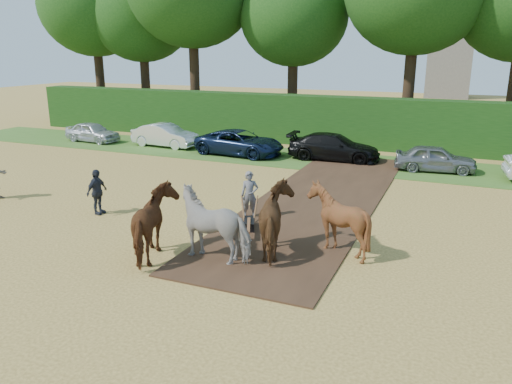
{
  "coord_description": "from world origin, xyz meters",
  "views": [
    {
      "loc": [
        6.53,
        -11.47,
        5.8
      ],
      "look_at": [
        0.61,
        2.56,
        1.4
      ],
      "focal_mm": 35.0,
      "sensor_mm": 36.0,
      "label": 1
    }
  ],
  "objects": [
    {
      "name": "spectator_far",
      "position": [
        -5.43,
        2.17,
        0.83
      ],
      "size": [
        0.43,
        0.98,
        1.66
      ],
      "primitive_type": "imported",
      "rotation": [
        0.0,
        0.0,
        1.55
      ],
      "color": "#242830",
      "rests_on": "ground"
    },
    {
      "name": "grass_verge",
      "position": [
        0.0,
        14.0,
        0.01
      ],
      "size": [
        50.0,
        5.0,
        0.03
      ],
      "primitive_type": "cube",
      "color": "#38601E",
      "rests_on": "ground"
    },
    {
      "name": "earth_strip",
      "position": [
        1.5,
        7.0,
        0.03
      ],
      "size": [
        4.5,
        17.0,
        0.05
      ],
      "primitive_type": "cube",
      "color": "#472D1C",
      "rests_on": "ground"
    },
    {
      "name": "plough_team",
      "position": [
        1.06,
        0.93,
        1.01
      ],
      "size": [
        6.74,
        5.85,
        2.04
      ],
      "color": "brown",
      "rests_on": "ground"
    },
    {
      "name": "hedgerow",
      "position": [
        0.0,
        18.5,
        1.5
      ],
      "size": [
        46.0,
        1.6,
        3.0
      ],
      "primitive_type": "cube",
      "color": "#14380F",
      "rests_on": "ground"
    },
    {
      "name": "parked_cars",
      "position": [
        4.24,
        13.89,
        0.68
      ],
      "size": [
        40.92,
        3.74,
        1.46
      ],
      "color": "silver",
      "rests_on": "ground"
    },
    {
      "name": "ground",
      "position": [
        0.0,
        0.0,
        0.0
      ],
      "size": [
        120.0,
        120.0,
        0.0
      ],
      "primitive_type": "plane",
      "color": "gold",
      "rests_on": "ground"
    }
  ]
}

